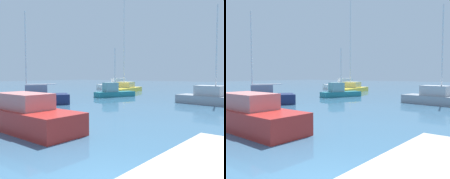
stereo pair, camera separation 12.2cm
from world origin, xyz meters
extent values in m
plane|color=#38607F|center=(15.00, 20.00, 0.00)|extent=(160.00, 160.00, 0.00)
cube|color=#1E707A|center=(19.03, 15.08, 0.31)|extent=(5.22, 3.06, 0.62)
cube|color=#6B9CA2|center=(18.42, 15.30, 1.18)|extent=(1.90, 1.61, 1.11)
cylinder|color=silver|center=(19.03, 15.08, 3.25)|extent=(0.12, 0.12, 5.24)
cube|color=white|center=(32.14, 25.38, 0.46)|extent=(7.41, 5.11, 0.92)
cube|color=silver|center=(32.71, 25.12, 1.48)|extent=(2.87, 2.49, 1.14)
cube|color=gold|center=(26.27, 19.11, 0.33)|extent=(9.13, 4.88, 0.67)
cube|color=#DFCD77|center=(26.82, 19.24, 1.11)|extent=(2.80, 2.82, 0.89)
cylinder|color=silver|center=(26.27, 19.11, 7.39)|extent=(0.12, 0.12, 13.45)
cube|color=#B22823|center=(2.62, 7.89, 0.50)|extent=(2.19, 7.31, 0.99)
cube|color=#C4716E|center=(2.62, 7.54, 1.37)|extent=(1.60, 2.87, 0.75)
cube|color=#19234C|center=(7.92, 16.16, 0.45)|extent=(7.45, 5.95, 0.90)
cube|color=slate|center=(8.60, 15.73, 1.34)|extent=(2.37, 2.26, 0.87)
cylinder|color=silver|center=(7.92, 16.16, 4.52)|extent=(0.12, 0.12, 7.24)
cylinder|color=silver|center=(9.02, 15.47, 1.80)|extent=(2.18, 1.41, 0.08)
cube|color=gray|center=(18.48, 3.30, 0.39)|extent=(3.10, 7.01, 0.77)
cube|color=#ADB0B5|center=(18.55, 3.81, 1.23)|extent=(1.75, 2.57, 0.90)
cylinder|color=silver|center=(18.48, 3.30, 4.75)|extent=(0.12, 0.12, 7.94)
camera|label=1|loc=(-3.54, -3.00, 2.60)|focal=38.43mm
camera|label=2|loc=(-3.47, -3.09, 2.60)|focal=38.43mm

